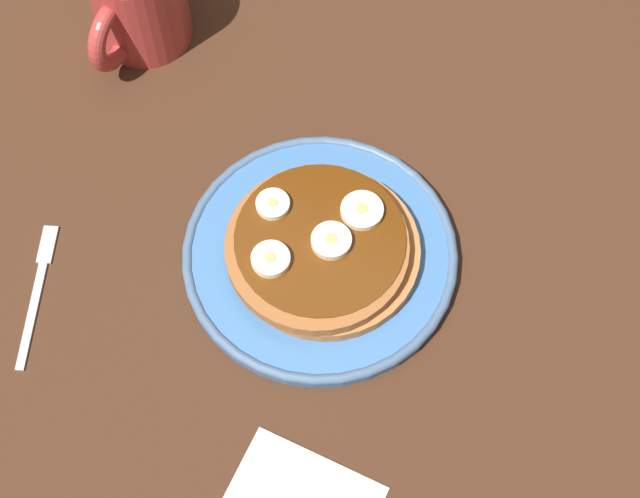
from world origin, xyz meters
TOP-DOWN VIEW (x-y plane):
  - ground_plane at (0.00, 0.00)cm, footprint 140.00×140.00cm
  - plate at (0.00, 0.00)cm, footprint 23.00×23.00cm
  - pancake_stack at (0.33, 0.04)cm, footprint 15.69×16.29cm
  - banana_slice_0 at (0.25, 1.00)cm, footprint 3.30×3.30cm
  - banana_slice_1 at (-1.04, -4.74)cm, footprint 2.81×2.81cm
  - banana_slice_2 at (3.53, -2.67)cm, footprint 3.15×3.15cm
  - banana_slice_3 at (-3.60, 2.10)cm, footprint 3.54×3.54cm
  - coffee_mug at (-14.44, -25.10)cm, footprint 12.44×8.77cm
  - fork at (12.24, -20.06)cm, footprint 12.50×5.54cm

SIDE VIEW (x-z plane):
  - ground_plane at x=0.00cm, z-range -3.00..0.00cm
  - fork at x=12.24cm, z-range 0.00..0.50cm
  - plate at x=0.00cm, z-range 0.06..1.56cm
  - pancake_stack at x=0.33cm, z-range 1.22..3.80cm
  - banana_slice_3 at x=-3.60cm, z-range 3.63..4.44cm
  - banana_slice_1 at x=-1.04cm, z-range 3.63..4.47cm
  - banana_slice_0 at x=0.25cm, z-range 3.63..4.54cm
  - banana_slice_2 at x=3.53cm, z-range 3.63..4.55cm
  - coffee_mug at x=-14.44cm, z-range 0.14..9.65cm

